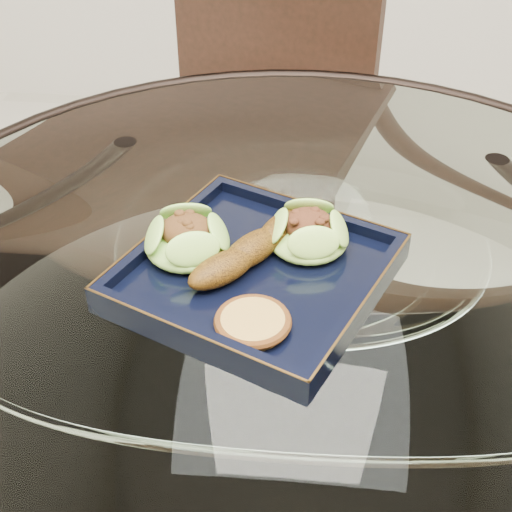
{
  "coord_description": "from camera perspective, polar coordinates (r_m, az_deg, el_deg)",
  "views": [
    {
      "loc": [
        0.01,
        -0.67,
        1.29
      ],
      "look_at": [
        -0.05,
        -0.04,
        0.8
      ],
      "focal_mm": 50.0,
      "sensor_mm": 36.0,
      "label": 1
    }
  ],
  "objects": [
    {
      "name": "lettuce_wrap_left",
      "position": [
        0.83,
        -5.53,
        1.18
      ],
      "size": [
        0.11,
        0.11,
        0.04
      ],
      "primitive_type": "ellipsoid",
      "rotation": [
        0.0,
        0.0,
        -0.16
      ],
      "color": "#629D2D",
      "rests_on": "navy_plate"
    },
    {
      "name": "dining_chair",
      "position": [
        1.44,
        -0.68,
        7.88
      ],
      "size": [
        0.57,
        0.57,
        1.03
      ],
      "rotation": [
        0.0,
        0.0,
        -0.34
      ],
      "color": "black",
      "rests_on": "ground"
    },
    {
      "name": "roasted_plantain",
      "position": [
        0.82,
        -0.29,
        0.58
      ],
      "size": [
        0.14,
        0.17,
        0.03
      ],
      "primitive_type": "ellipsoid",
      "rotation": [
        0.0,
        0.0,
        0.92
      ],
      "color": "#633C0A",
      "rests_on": "navy_plate"
    },
    {
      "name": "navy_plate",
      "position": [
        0.82,
        0.0,
        -1.66
      ],
      "size": [
        0.36,
        0.36,
        0.02
      ],
      "primitive_type": "cube",
      "rotation": [
        0.0,
        0.0,
        -0.43
      ],
      "color": "black",
      "rests_on": "dining_table"
    },
    {
      "name": "lettuce_wrap_right",
      "position": [
        0.84,
        4.18,
        1.7
      ],
      "size": [
        0.12,
        0.12,
        0.03
      ],
      "primitive_type": "ellipsoid",
      "rotation": [
        0.0,
        0.0,
        -0.33
      ],
      "color": "olive",
      "rests_on": "navy_plate"
    },
    {
      "name": "dining_table",
      "position": [
        0.97,
        3.15,
        -8.19
      ],
      "size": [
        1.13,
        1.13,
        0.77
      ],
      "color": "white",
      "rests_on": "ground"
    },
    {
      "name": "crumb_patty",
      "position": [
        0.74,
        -0.26,
        -5.37
      ],
      "size": [
        0.09,
        0.09,
        0.01
      ],
      "primitive_type": "cylinder",
      "rotation": [
        0.0,
        0.0,
        -0.35
      ],
      "color": "#C09140",
      "rests_on": "navy_plate"
    }
  ]
}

